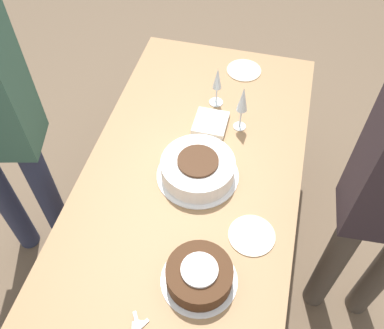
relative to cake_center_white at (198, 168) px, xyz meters
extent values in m
plane|color=brown|center=(0.01, 0.03, -0.79)|extent=(12.00, 12.00, 0.00)
cube|color=#9E754C|center=(0.01, 0.03, -0.06)|extent=(1.79, 0.93, 0.03)
cylinder|color=brown|center=(0.83, -0.36, -0.43)|extent=(0.07, 0.07, 0.71)
cylinder|color=brown|center=(0.83, 0.42, -0.43)|extent=(0.07, 0.07, 0.71)
cylinder|color=white|center=(0.00, 0.00, -0.04)|extent=(0.35, 0.35, 0.01)
cylinder|color=white|center=(0.00, 0.00, 0.00)|extent=(0.31, 0.31, 0.09)
cylinder|color=#422614|center=(0.00, 0.00, 0.05)|extent=(0.17, 0.17, 0.01)
cylinder|color=white|center=(-0.46, -0.12, -0.04)|extent=(0.28, 0.28, 0.01)
cylinder|color=#422614|center=(-0.46, -0.12, 0.00)|extent=(0.24, 0.24, 0.08)
cylinder|color=white|center=(-0.46, -0.12, 0.04)|extent=(0.13, 0.13, 0.01)
cylinder|color=silver|center=(0.46, 0.02, -0.04)|extent=(0.07, 0.07, 0.00)
cylinder|color=silver|center=(0.46, 0.02, 0.00)|extent=(0.01, 0.01, 0.09)
cone|color=silver|center=(0.46, 0.02, 0.11)|extent=(0.04, 0.04, 0.11)
cylinder|color=silver|center=(0.33, -0.12, -0.04)|extent=(0.06, 0.06, 0.00)
cylinder|color=silver|center=(0.33, -0.12, 0.01)|extent=(0.01, 0.01, 0.11)
cone|color=silver|center=(0.33, -0.12, 0.13)|extent=(0.05, 0.05, 0.13)
cylinder|color=beige|center=(-0.24, -0.27, -0.04)|extent=(0.18, 0.18, 0.01)
cylinder|color=beige|center=(0.74, -0.08, -0.04)|extent=(0.18, 0.18, 0.01)
cube|color=silver|center=(0.31, 0.01, -0.03)|extent=(0.16, 0.15, 0.03)
cylinder|color=#4C4238|center=(-0.08, -0.88, -0.38)|extent=(0.11, 0.11, 0.82)
cylinder|color=#4C4238|center=(-0.09, -0.66, -0.38)|extent=(0.11, 0.11, 0.82)
cylinder|color=#2D334C|center=(-0.15, 0.95, -0.36)|extent=(0.11, 0.11, 0.86)
cylinder|color=#2D334C|center=(-0.10, 0.74, -0.36)|extent=(0.11, 0.11, 0.86)
camera|label=1|loc=(-1.08, -0.24, 1.43)|focal=40.00mm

